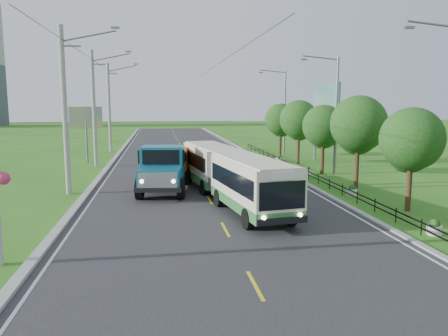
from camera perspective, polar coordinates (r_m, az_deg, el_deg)
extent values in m
plane|color=#296818|center=(19.27, 0.17, -8.08)|extent=(240.00, 240.00, 0.00)
cube|color=#28282B|center=(38.75, -4.29, 0.28)|extent=(14.00, 120.00, 0.02)
cube|color=#9E9E99|center=(38.89, -14.93, 0.14)|extent=(0.40, 120.00, 0.15)
cube|color=#9E9E99|center=(39.90, 6.01, 0.55)|extent=(0.30, 120.00, 0.10)
cube|color=silver|center=(38.84, -14.12, 0.08)|extent=(0.12, 120.00, 0.00)
cube|color=silver|center=(39.79, 5.31, 0.50)|extent=(0.12, 120.00, 0.00)
cube|color=yellow|center=(19.26, 0.17, -8.01)|extent=(0.12, 2.20, 0.00)
cube|color=black|center=(34.41, 9.88, -0.36)|extent=(0.04, 40.00, 0.60)
sphere|color=#D83366|center=(16.30, -26.85, -1.21)|extent=(0.44, 0.44, 0.44)
cylinder|color=gray|center=(27.82, -20.08, 6.93)|extent=(0.32, 0.32, 10.00)
cube|color=slate|center=(27.92, -19.44, 14.79)|extent=(1.20, 0.10, 0.10)
cube|color=slate|center=(27.73, -14.03, 17.36)|extent=(0.50, 0.18, 0.12)
cylinder|color=gray|center=(39.65, -16.63, 7.38)|extent=(0.32, 0.32, 10.00)
cube|color=slate|center=(39.72, -16.13, 12.89)|extent=(1.20, 0.10, 0.10)
cube|color=slate|center=(39.59, -12.34, 14.64)|extent=(0.50, 0.18, 0.12)
cylinder|color=gray|center=(51.56, -14.77, 7.60)|extent=(0.32, 0.32, 10.00)
cube|color=slate|center=(51.62, -14.36, 11.84)|extent=(1.20, 0.10, 0.10)
cube|color=slate|center=(51.51, -11.45, 13.17)|extent=(0.50, 0.18, 0.12)
cylinder|color=#382314|center=(24.18, 23.02, -1.75)|extent=(0.28, 0.28, 2.97)
sphere|color=#174112|center=(23.92, 23.33, 3.51)|extent=(3.18, 3.18, 3.18)
sphere|color=#174112|center=(24.50, 23.03, 2.13)|extent=(2.33, 2.33, 2.33)
cylinder|color=#382314|center=(29.37, 16.96, 0.63)|extent=(0.28, 0.28, 3.36)
sphere|color=#174112|center=(29.15, 17.17, 5.54)|extent=(3.60, 3.60, 3.60)
sphere|color=#174112|center=(29.73, 17.05, 4.20)|extent=(2.64, 2.64, 2.64)
cylinder|color=#382314|center=(34.86, 12.74, 1.68)|extent=(0.28, 0.28, 3.02)
sphere|color=#174112|center=(34.67, 12.86, 5.40)|extent=(3.24, 3.24, 3.24)
sphere|color=#174112|center=(35.25, 12.83, 4.39)|extent=(2.38, 2.38, 2.38)
cylinder|color=#382314|center=(40.46, 9.68, 2.83)|extent=(0.28, 0.28, 3.25)
sphere|color=#174112|center=(40.31, 9.77, 6.28)|extent=(3.48, 3.48, 3.48)
sphere|color=#174112|center=(40.87, 9.79, 5.33)|extent=(2.55, 2.55, 2.55)
cylinder|color=#382314|center=(46.19, 7.36, 3.45)|extent=(0.28, 0.28, 3.08)
sphere|color=#174112|center=(46.05, 7.42, 6.31)|extent=(3.30, 3.30, 3.30)
sphere|color=#174112|center=(46.61, 7.47, 5.53)|extent=(2.42, 2.42, 2.42)
cylinder|color=slate|center=(22.22, 26.03, 16.47)|extent=(2.80, 0.10, 0.34)
cube|color=slate|center=(21.52, 23.03, 16.54)|extent=(0.45, 0.16, 0.12)
cylinder|color=slate|center=(35.02, 14.43, 6.55)|extent=(0.20, 0.20, 9.00)
cylinder|color=slate|center=(34.66, 12.51, 13.89)|extent=(2.80, 0.10, 0.34)
cube|color=slate|center=(34.21, 10.40, 13.77)|extent=(0.45, 0.16, 0.12)
cylinder|color=slate|center=(48.23, 7.93, 7.17)|extent=(0.20, 0.20, 9.00)
cylinder|color=slate|center=(47.97, 6.40, 12.45)|extent=(2.80, 0.10, 0.34)
cube|color=slate|center=(47.64, 4.85, 12.32)|extent=(0.45, 0.16, 0.12)
cylinder|color=silver|center=(20.54, 25.77, -7.31)|extent=(0.64, 0.64, 0.40)
sphere|color=#174112|center=(20.48, 25.82, -6.63)|extent=(0.44, 0.44, 0.44)
cylinder|color=silver|center=(27.32, 16.35, -3.06)|extent=(0.64, 0.64, 0.40)
sphere|color=#174112|center=(27.27, 16.37, -2.54)|extent=(0.44, 0.44, 0.44)
cylinder|color=silver|center=(34.62, 10.81, -0.50)|extent=(0.64, 0.64, 0.40)
sphere|color=#174112|center=(34.58, 10.83, -0.09)|extent=(0.44, 0.44, 0.44)
cylinder|color=silver|center=(42.17, 7.24, 1.16)|extent=(0.64, 0.64, 0.40)
sphere|color=#174112|center=(42.14, 7.25, 1.49)|extent=(0.44, 0.44, 0.44)
cylinder|color=slate|center=(42.94, -17.49, 3.38)|extent=(0.20, 0.20, 4.00)
cube|color=yellow|center=(42.81, -17.62, 6.31)|extent=(3.00, 0.15, 2.00)
cylinder|color=slate|center=(38.93, 14.37, 3.77)|extent=(0.24, 0.24, 5.00)
cylinder|color=slate|center=(43.57, 11.82, 4.31)|extent=(0.24, 0.24, 5.00)
cube|color=#144C47|center=(41.13, 13.17, 8.64)|extent=(0.20, 6.00, 3.00)
cube|color=#307836|center=(21.49, 3.73, -4.35)|extent=(3.30, 7.14, 0.50)
cube|color=beige|center=(21.27, 3.76, -1.37)|extent=(3.30, 7.14, 1.77)
cube|color=black|center=(21.27, 3.76, -1.34)|extent=(3.25, 6.60, 0.87)
cube|color=#307836|center=(28.54, -1.67, -1.16)|extent=(3.23, 6.68, 0.50)
cube|color=beige|center=(28.38, -1.68, 1.10)|extent=(3.23, 6.68, 1.77)
cube|color=black|center=(28.38, -1.68, 1.12)|extent=(3.18, 6.15, 0.87)
cube|color=#4C4C4C|center=(24.94, 0.57, -0.49)|extent=(2.27, 1.23, 2.18)
cube|color=black|center=(18.17, 7.65, -3.59)|extent=(2.05, 0.36, 1.19)
cylinder|color=black|center=(19.24, 3.12, -6.64)|extent=(0.43, 0.99, 0.95)
cylinder|color=black|center=(20.03, 8.72, -6.12)|extent=(0.43, 0.99, 0.95)
cylinder|color=black|center=(23.38, -0.70, -3.92)|extent=(0.43, 0.99, 0.95)
cylinder|color=black|center=(24.04, 4.05, -3.60)|extent=(0.43, 0.99, 0.95)
cylinder|color=black|center=(26.32, -2.62, -2.54)|extent=(0.43, 0.99, 0.95)
cylinder|color=black|center=(26.91, 1.66, -2.29)|extent=(0.43, 0.99, 0.95)
cylinder|color=black|center=(30.36, -4.62, -1.09)|extent=(0.43, 0.99, 0.95)
cylinder|color=black|center=(30.86, -0.86, -0.91)|extent=(0.43, 0.99, 0.95)
cube|color=#156483|center=(25.05, -8.41, -1.39)|extent=(2.56, 1.87, 1.13)
cube|color=#156483|center=(26.63, -7.99, 0.43)|extent=(2.70, 2.11, 2.26)
cube|color=black|center=(26.55, -8.01, 1.64)|extent=(2.90, 1.81, 0.79)
cube|color=black|center=(27.68, -7.73, -1.52)|extent=(1.98, 6.88, 0.28)
cube|color=#CA4713|center=(29.41, -7.35, 1.30)|extent=(3.01, 3.70, 1.47)
cylinder|color=black|center=(25.55, -10.97, -2.68)|extent=(0.55, 1.29, 1.25)
cylinder|color=black|center=(25.26, -5.64, -2.69)|extent=(0.55, 1.29, 1.25)
cylinder|color=black|center=(29.96, -9.52, -1.02)|extent=(0.55, 1.29, 1.25)
cylinder|color=black|center=(29.71, -4.98, -1.02)|extent=(0.55, 1.29, 1.25)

